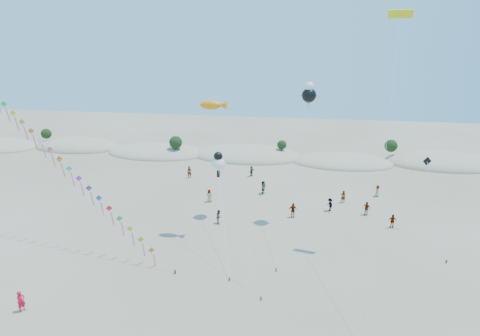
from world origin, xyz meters
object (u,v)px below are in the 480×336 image
(parafoil_kite, at_px, (400,22))
(flyer_foreground, at_px, (21,301))
(kite_train, at_px, (28,129))
(fish_kite, at_px, (214,106))

(parafoil_kite, height_order, flyer_foreground, parafoil_kite)
(flyer_foreground, bearing_deg, parafoil_kite, -41.24)
(parafoil_kite, bearing_deg, kite_train, -174.95)
(kite_train, height_order, fish_kite, kite_train)
(fish_kite, bearing_deg, parafoil_kite, -1.25)
(kite_train, height_order, flyer_foreground, kite_train)
(fish_kite, xyz_separation_m, parafoil_kite, (16.34, -0.36, 7.57))
(parafoil_kite, distance_m, flyer_foreground, 37.70)
(kite_train, relative_size, fish_kite, 2.18)
(kite_train, xyz_separation_m, parafoil_kite, (34.13, 3.02, 9.73))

